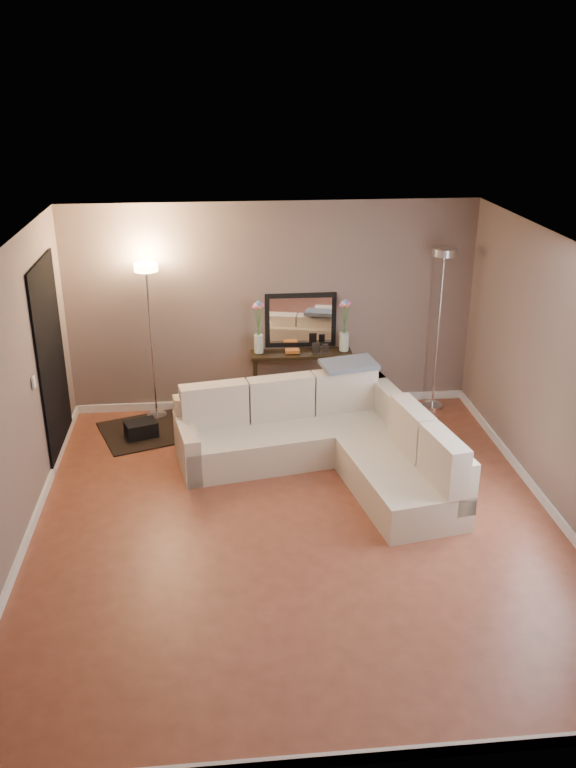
{
  "coord_description": "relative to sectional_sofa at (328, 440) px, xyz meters",
  "views": [
    {
      "loc": [
        -0.68,
        -6.07,
        3.98
      ],
      "look_at": [
        0.0,
        0.8,
        1.1
      ],
      "focal_mm": 35.0,
      "sensor_mm": 36.0,
      "label": 1
    }
  ],
  "objects": [
    {
      "name": "floor_lamp_unlit",
      "position": [
        1.58,
        1.44,
        1.13
      ],
      "size": [
        0.33,
        0.33,
        2.06
      ],
      "color": "silver",
      "rests_on": "floor"
    },
    {
      "name": "baseboard_right",
      "position": [
        2.03,
        -1.04,
        -0.27
      ],
      "size": [
        0.03,
        5.5,
        0.1
      ],
      "primitive_type": "cube",
      "color": "white",
      "rests_on": "ground"
    },
    {
      "name": "wall_left",
      "position": [
        -2.97,
        -1.04,
        0.98
      ],
      "size": [
        0.02,
        5.5,
        2.6
      ],
      "primitive_type": "cube",
      "color": "#7E6A61",
      "rests_on": "ground"
    },
    {
      "name": "console_table",
      "position": [
        -0.2,
        1.54,
        0.11
      ],
      "size": [
        1.26,
        0.37,
        0.77
      ],
      "color": "black",
      "rests_on": "floor"
    },
    {
      "name": "flower_vase_left",
      "position": [
        -0.64,
        1.55,
        0.74
      ],
      "size": [
        0.14,
        0.12,
        0.66
      ],
      "color": "silver",
      "rests_on": "console_table"
    },
    {
      "name": "black_bag",
      "position": [
        -2.08,
        0.93,
        -0.24
      ],
      "size": [
        0.42,
        0.36,
        0.23
      ],
      "primitive_type": "cube",
      "rotation": [
        0.0,
        0.0,
        0.34
      ],
      "color": "black",
      "rests_on": "charcoal_rug"
    },
    {
      "name": "baseboard_front",
      "position": [
        -0.46,
        -3.78,
        -0.27
      ],
      "size": [
        5.0,
        0.03,
        0.1
      ],
      "primitive_type": "cube",
      "color": "white",
      "rests_on": "ground"
    },
    {
      "name": "ceiling",
      "position": [
        -0.46,
        -1.04,
        2.28
      ],
      "size": [
        5.0,
        5.5,
        0.01
      ],
      "primitive_type": "cube",
      "color": "white",
      "rests_on": "ground"
    },
    {
      "name": "baseboard_left",
      "position": [
        -2.94,
        -1.04,
        -0.27
      ],
      "size": [
        0.03,
        5.5,
        0.1
      ],
      "primitive_type": "cube",
      "color": "white",
      "rests_on": "ground"
    },
    {
      "name": "throw_blanket",
      "position": [
        0.33,
        0.68,
        0.6
      ],
      "size": [
        0.69,
        0.49,
        0.08
      ],
      "primitive_type": "cube",
      "rotation": [
        0.1,
        0.0,
        0.23
      ],
      "color": "slate",
      "rests_on": "sectional_sofa"
    },
    {
      "name": "baseboard_back",
      "position": [
        -0.46,
        1.69,
        -0.27
      ],
      "size": [
        5.0,
        0.03,
        0.1
      ],
      "primitive_type": "cube",
      "color": "white",
      "rests_on": "ground"
    },
    {
      "name": "flower_vase_right",
      "position": [
        0.41,
        1.53,
        0.74
      ],
      "size": [
        0.14,
        0.12,
        0.66
      ],
      "color": "silver",
      "rests_on": "console_table"
    },
    {
      "name": "wall_back",
      "position": [
        -0.46,
        1.72,
        0.98
      ],
      "size": [
        5.0,
        0.02,
        2.6
      ],
      "primitive_type": "cube",
      "color": "#7E6A61",
      "rests_on": "ground"
    },
    {
      "name": "leaning_mirror",
      "position": [
        -0.11,
        1.7,
        0.82
      ],
      "size": [
        0.89,
        0.07,
        0.69
      ],
      "color": "black",
      "rests_on": "console_table"
    },
    {
      "name": "switch_plate",
      "position": [
        -2.94,
        -0.19,
        0.88
      ],
      "size": [
        0.02,
        0.08,
        0.12
      ],
      "primitive_type": "cube",
      "color": "white",
      "rests_on": "ground"
    },
    {
      "name": "floor",
      "position": [
        -0.46,
        -1.04,
        -0.33
      ],
      "size": [
        5.0,
        5.5,
        0.01
      ],
      "primitive_type": "cube",
      "color": "#964E36",
      "rests_on": "ground"
    },
    {
      "name": "charcoal_rug",
      "position": [
        -1.91,
        1.1,
        -0.31
      ],
      "size": [
        1.51,
        1.32,
        0.02
      ],
      "primitive_type": "cube",
      "rotation": [
        0.0,
        0.0,
        0.34
      ],
      "color": "black",
      "rests_on": "floor"
    },
    {
      "name": "wall_right",
      "position": [
        2.05,
        -1.04,
        0.98
      ],
      "size": [
        0.02,
        5.5,
        2.6
      ],
      "primitive_type": "cube",
      "color": "#7E6A61",
      "rests_on": "ground"
    },
    {
      "name": "floor_lamp_lit",
      "position": [
        -1.94,
        1.49,
        1.05
      ],
      "size": [
        0.35,
        0.35,
        1.94
      ],
      "color": "silver",
      "rests_on": "floor"
    },
    {
      "name": "doorway",
      "position": [
        -2.94,
        0.66,
        0.78
      ],
      "size": [
        0.02,
        1.2,
        2.2
      ],
      "primitive_type": "cube",
      "color": "black",
      "rests_on": "ground"
    },
    {
      "name": "wall_front",
      "position": [
        -0.46,
        -3.8,
        0.98
      ],
      "size": [
        5.0,
        0.02,
        2.6
      ],
      "primitive_type": "cube",
      "color": "#7E6A61",
      "rests_on": "ground"
    },
    {
      "name": "table_decor",
      "position": [
        -0.12,
        1.51,
        0.49
      ],
      "size": [
        0.53,
        0.12,
        0.13
      ],
      "color": "orange",
      "rests_on": "console_table"
    },
    {
      "name": "sectional_sofa",
      "position": [
        0.0,
        0.0,
        0.0
      ],
      "size": [
        2.85,
        2.47,
        0.87
      ],
      "color": "beige",
      "rests_on": "floor"
    }
  ]
}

